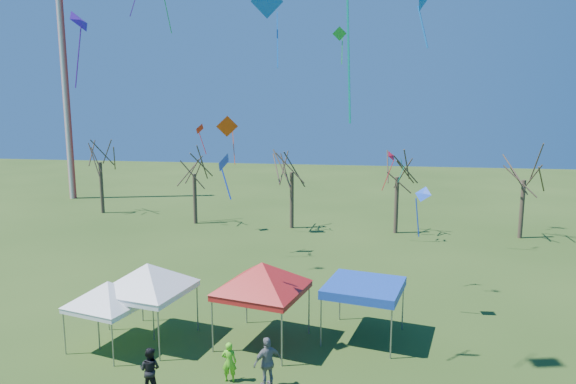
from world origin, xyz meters
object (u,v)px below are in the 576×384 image
Objects in this scene: tree_3 at (398,157)px; tent_red at (262,268)px; tree_0 at (99,144)px; tent_blue at (364,288)px; radio_mast at (65,81)px; tree_4 at (526,159)px; tree_1 at (194,156)px; tent_white_west at (108,286)px; tree_2 at (292,152)px; person_dark at (150,370)px; person_green at (229,362)px; tent_white_mid at (147,269)px; person_grey at (268,362)px.

tent_red is (-6.40, -20.39, -2.76)m from tree_3.
tree_0 reaches higher than tent_blue.
radio_mast reaches higher than tree_4.
tent_white_west is (4.21, -22.42, -3.11)m from tree_1.
tree_2 is 5.03× the size of person_dark.
tree_1 reaches higher than person_green.
tree_4 is at bearing -12.99° from radio_mast.
person_dark is (17.35, -28.06, -5.67)m from tree_0.
tent_blue is at bearing -53.58° from tree_1.
person_green is at bearing -17.77° from tent_white_west.
tent_red is at bearing 5.76° from tent_white_mid.
tent_red is at bearing -107.43° from tree_3.
person_dark is at bearing -43.55° from tent_white_west.
tree_2 is at bearing 82.31° from tent_white_mid.
tree_1 is at bearing 116.35° from tent_red.
tree_2 is 20.90m from tent_blue.
radio_mast is 11.45m from tree_0.
tree_3 is 19.71m from tent_blue.
tent_red is (10.40, -20.99, -2.47)m from tree_1.
tree_0 is at bearing 164.82° from tree_1.
tree_1 is at bearing 100.62° from tent_white_west.
radio_mast is at bearing 151.52° from tree_1.
tent_white_west is 2.25× the size of person_dark.
tent_white_west is (-4.19, -22.15, -3.61)m from tree_2.
tent_red is at bearing -47.68° from radio_mast.
tent_red is at bearing -121.73° from person_dark.
tree_4 is at bearing -0.26° from tree_3.
tree_1 is 2.03× the size of tent_blue.
tree_1 is 0.95× the size of tree_3.
tree_1 is 16.81m from tree_3.
radio_mast is 44.38m from tent_blue.
tree_0 is 36.36m from tree_4.
tree_4 reaches higher than tent_white_mid.
tree_3 is 27.02m from person_dark.
tent_red is (6.19, 1.43, 0.64)m from tent_white_west.
tent_white_mid is at bearing -75.55° from tree_1.
tree_3 is at bearing -106.97° from person_dark.
tree_2 reaches higher than tent_blue.
tree_2 is 1.04× the size of tree_4.
tent_white_west is (21.44, -31.77, -9.82)m from radio_mast.
radio_mast is 44.04m from person_dark.
tent_red reaches higher than person_green.
tent_white_west is at bearing -55.99° from radio_mast.
tree_0 is 29.00m from tent_white_mid.
tent_white_west reaches higher than person_green.
tree_0 is at bearing 172.92° from tree_3.
tree_1 is (10.08, -2.73, -0.70)m from tree_0.
tent_white_mid is at bearing -64.88° from person_grey.
person_green is (19.92, -26.96, -5.73)m from tree_0.
radio_mast reaches higher than tent_red.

